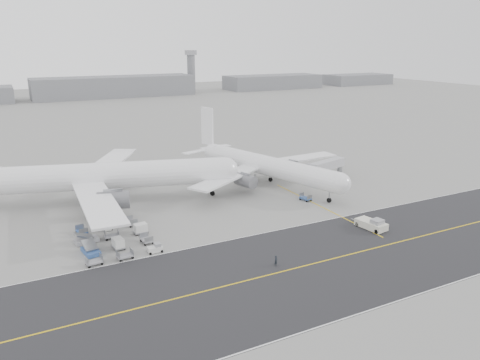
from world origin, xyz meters
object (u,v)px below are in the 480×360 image
pushback_tug (372,224)px  airliner_a (103,176)px  airliner_b (264,165)px  jet_bridge (326,166)px  ground_crew_a (276,261)px  control_tower (191,70)px

pushback_tug → airliner_a: bearing=128.0°
airliner_b → jet_bridge: bearing=-31.0°
airliner_a → ground_crew_a: (19.09, -47.60, -5.55)m
control_tower → airliner_b: (-72.84, -237.59, -10.90)m
airliner_a → jet_bridge: airliner_a is taller
jet_bridge → pushback_tug: bearing=-127.5°
pushback_tug → ground_crew_a: (-26.41, -5.36, -0.02)m
pushback_tug → control_tower: bearing=66.8°
pushback_tug → jet_bridge: (13.71, 33.49, 2.93)m
control_tower → jet_bridge: control_tower is taller
airliner_b → pushback_tug: (3.97, -37.81, -4.36)m
control_tower → airliner_a: control_tower is taller
control_tower → airliner_b: 248.75m
pushback_tug → ground_crew_a: 26.95m
airliner_a → pushback_tug: (45.50, -42.25, -5.53)m
airliner_a → airliner_b: airliner_a is taller
airliner_a → airliner_b: bearing=-80.0°
control_tower → pushback_tug: size_ratio=3.64×
airliner_a → pushback_tug: bearing=-116.8°
jet_bridge → airliner_b: bearing=151.1°
airliner_b → ground_crew_a: size_ratio=26.77×
ground_crew_a → jet_bridge: bearing=19.5°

